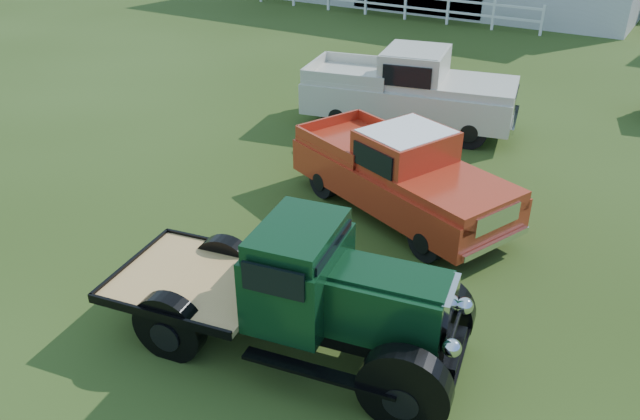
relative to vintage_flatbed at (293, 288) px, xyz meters
The scene contains 5 objects.
ground 1.57m from the vintage_flatbed, 142.57° to the left, with size 120.00×120.00×0.00m, color #23340D.
fence_rail 22.61m from the vintage_flatbed, 113.39° to the left, with size 14.20×0.16×1.20m, color white, non-canonical shape.
vintage_flatbed is the anchor object (origin of this frame).
red_pickup 4.33m from the vintage_flatbed, 95.86° to the left, with size 4.81×1.85×1.76m, color #AC2F19, non-canonical shape.
white_pickup 8.91m from the vintage_flatbed, 104.67° to the left, with size 5.44×2.11×2.00m, color beige, non-canonical shape.
Camera 1 is at (4.88, -6.34, 5.91)m, focal length 35.00 mm.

